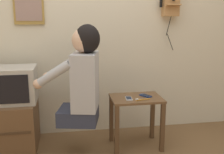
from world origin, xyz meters
The scene contains 9 objects.
wall_back centered at (0.00, 1.00, 1.27)m, with size 6.80×0.05×2.55m.
side_table centered at (0.40, 0.51, 0.40)m, with size 0.50×0.37×0.52m.
person centered at (-0.14, 0.45, 0.77)m, with size 0.63×0.47×0.92m.
tv_stand centered at (-0.88, 0.68, 0.25)m, with size 0.58×0.55×0.49m.
television centered at (-0.86, 0.66, 0.66)m, with size 0.57×0.37×0.34m.
wall_phone_antique centered at (0.87, 0.92, 1.46)m, with size 0.21×0.19×0.73m.
cell_phone_held centered at (0.31, 0.46, 0.53)m, with size 0.07×0.13×0.01m.
cell_phone_spare centered at (0.50, 0.53, 0.53)m, with size 0.11×0.14×0.01m.
toothbrush centered at (0.42, 0.40, 0.53)m, with size 0.15×0.05×0.02m.
Camera 1 is at (-0.28, -2.08, 1.34)m, focal length 45.00 mm.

